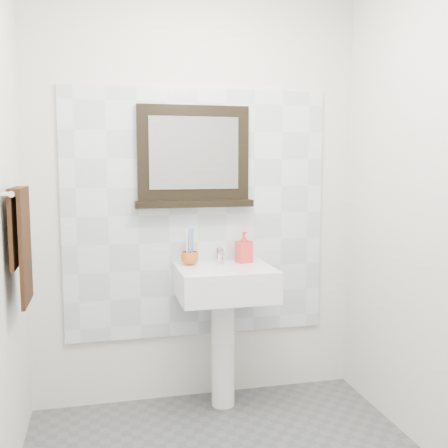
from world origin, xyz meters
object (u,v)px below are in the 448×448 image
Objects in this scene: pedestal_sink at (225,298)px; framed_mirror at (194,159)px; hand_towel at (21,237)px; toothbrush_cup at (190,258)px; soap_dispenser at (244,247)px.

framed_mirror reaches higher than pedestal_sink.
framed_mirror is 1.11m from hand_towel.
toothbrush_cup is 0.59m from framed_mirror.
hand_towel reaches higher than toothbrush_cup.
framed_mirror reaches higher than toothbrush_cup.
soap_dispenser is at bearing 20.17° from hand_towel.
hand_towel is at bearing -162.80° from pedestal_sink.
soap_dispenser is 1.30m from hand_towel.
hand_towel is (-0.91, -0.51, -0.37)m from framed_mirror.
soap_dispenser reaches higher than pedestal_sink.
pedestal_sink is 0.84m from framed_mirror.
hand_towel is at bearing -150.59° from framed_mirror.
toothbrush_cup is at bearing 149.44° from pedestal_sink.
pedestal_sink is 5.08× the size of soap_dispenser.
pedestal_sink reaches higher than toothbrush_cup.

